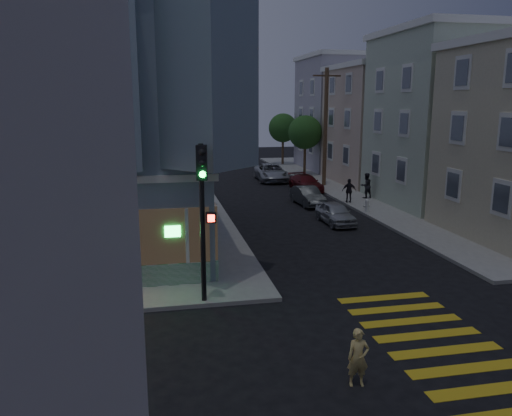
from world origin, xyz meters
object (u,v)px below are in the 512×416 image
object	(u,v)px
traffic_signal	(203,197)
pedestrian_a	(366,186)
pedestrian_b	(349,191)
parked_car_c	(306,183)
utility_pole	(325,126)
fire_hydrant	(367,205)
parked_car_b	(308,196)
parked_car_d	(271,172)
parked_car_a	(335,213)
street_tree_near	(305,132)
street_tree_far	(283,128)
running_child	(358,358)

from	to	relation	value
traffic_signal	pedestrian_a	bearing A→B (deg)	62.41
pedestrian_b	parked_car_c	xyz separation A→B (m)	(-1.19, 5.71, -0.34)
utility_pole	pedestrian_a	distance (m)	7.03
traffic_signal	utility_pole	bearing A→B (deg)	72.66
fire_hydrant	parked_car_b	bearing A→B (deg)	129.65
parked_car_d	fire_hydrant	xyz separation A→B (m)	(2.70, -13.77, -0.17)
pedestrian_a	parked_car_d	xyz separation A→B (m)	(-4.40, 9.70, -0.29)
fire_hydrant	traffic_signal	bearing A→B (deg)	-132.37
parked_car_a	parked_car_c	bearing A→B (deg)	80.35
utility_pole	pedestrian_b	distance (m)	8.08
street_tree_near	traffic_signal	distance (m)	30.22
utility_pole	pedestrian_b	xyz separation A→B (m)	(-0.70, -7.05, -3.87)
utility_pole	street_tree_far	distance (m)	14.03
street_tree_near	running_child	distance (m)	34.51
street_tree_near	parked_car_d	bearing A→B (deg)	-149.22
street_tree_far	parked_car_a	bearing A→B (deg)	-97.93
parked_car_a	parked_car_b	xyz separation A→B (m)	(0.00, 5.20, 0.01)
running_child	parked_car_b	bearing A→B (deg)	83.09
pedestrian_b	fire_hydrant	distance (m)	2.89
parked_car_b	parked_car_d	bearing A→B (deg)	85.77
pedestrian_a	pedestrian_b	bearing A→B (deg)	22.24
utility_pole	street_tree_far	size ratio (longest dim) A/B	1.70
running_child	parked_car_c	size ratio (longest dim) A/B	0.35
pedestrian_a	parked_car_d	world-z (taller)	pedestrian_a
street_tree_far	pedestrian_a	size ratio (longest dim) A/B	3.08
utility_pole	street_tree_near	bearing A→B (deg)	88.09
parked_car_a	fire_hydrant	world-z (taller)	parked_car_a
utility_pole	parked_car_c	xyz separation A→B (m)	(-1.89, -1.34, -4.21)
street_tree_far	parked_car_d	xyz separation A→B (m)	(-3.60, -10.14, -3.21)
parked_car_c	utility_pole	bearing A→B (deg)	29.71
street_tree_far	running_child	bearing A→B (deg)	-101.91
running_child	pedestrian_b	distance (m)	21.64
running_child	traffic_signal	world-z (taller)	traffic_signal
parked_car_b	traffic_signal	bearing A→B (deg)	-122.52
running_child	fire_hydrant	world-z (taller)	running_child
utility_pole	parked_car_d	world-z (taller)	utility_pole
pedestrian_a	parked_car_b	size ratio (longest dim) A/B	0.47
street_tree_near	fire_hydrant	xyz separation A→B (m)	(-0.90, -15.92, -3.38)
traffic_signal	street_tree_near	bearing A→B (deg)	77.65
street_tree_far	running_child	xyz separation A→B (m)	(-8.70, -41.24, -3.23)
street_tree_near	parked_car_a	size ratio (longest dim) A/B	1.52
parked_car_d	fire_hydrant	size ratio (longest dim) A/B	6.78
pedestrian_a	fire_hydrant	world-z (taller)	pedestrian_a
pedestrian_b	parked_car_d	world-z (taller)	pedestrian_b
street_tree_near	pedestrian_b	size ratio (longest dim) A/B	3.40
street_tree_far	parked_car_c	distance (m)	15.84
parked_car_a	street_tree_near	bearing A→B (deg)	77.10
parked_car_b	street_tree_near	bearing A→B (deg)	69.90
parked_car_a	street_tree_far	bearing A→B (deg)	80.58
parked_car_b	parked_car_a	bearing A→B (deg)	-94.23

